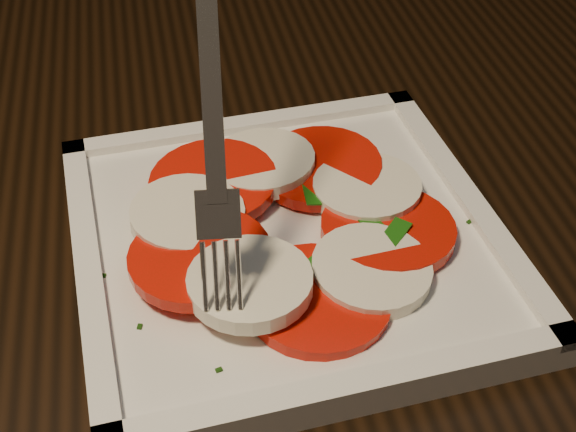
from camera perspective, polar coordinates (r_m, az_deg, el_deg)
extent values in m
cube|color=black|center=(0.55, -2.44, -1.10)|extent=(1.28, 0.93, 0.04)
cube|color=black|center=(1.33, -8.39, 11.12)|extent=(0.51, 0.51, 0.04)
cylinder|color=black|center=(1.39, -16.57, -1.06)|extent=(0.04, 0.04, 0.41)
cylinder|color=black|center=(1.29, -1.90, -2.88)|extent=(0.04, 0.04, 0.41)
cylinder|color=black|center=(1.65, -11.87, 7.11)|extent=(0.04, 0.04, 0.41)
cylinder|color=black|center=(1.57, 0.64, 6.05)|extent=(0.04, 0.04, 0.41)
cube|color=white|center=(0.50, 0.00, -1.97)|extent=(0.30, 0.30, 0.01)
cylinder|color=red|center=(0.45, 2.15, -5.95)|extent=(0.08, 0.08, 0.01)
cylinder|color=white|center=(0.46, 5.96, -3.85)|extent=(0.07, 0.07, 0.02)
cylinder|color=red|center=(0.49, 7.13, -0.93)|extent=(0.08, 0.08, 0.01)
cylinder|color=white|center=(0.51, 5.63, 1.92)|extent=(0.07, 0.07, 0.01)
cylinder|color=red|center=(0.53, 2.25, 3.50)|extent=(0.08, 0.08, 0.01)
cylinder|color=white|center=(0.53, -1.81, 3.78)|extent=(0.07, 0.07, 0.01)
cylinder|color=red|center=(0.52, -5.34, 2.39)|extent=(0.08, 0.08, 0.01)
cylinder|color=white|center=(0.49, -7.15, 0.02)|extent=(0.07, 0.07, 0.01)
cylinder|color=red|center=(0.46, -6.30, -2.88)|extent=(0.08, 0.08, 0.01)
cylinder|color=white|center=(0.44, -2.72, -4.76)|extent=(0.07, 0.07, 0.01)
cube|color=#19570E|center=(0.49, 5.11, 0.34)|extent=(0.03, 0.04, 0.00)
cube|color=#19570E|center=(0.50, 5.09, 0.88)|extent=(0.03, 0.01, 0.00)
cube|color=#19570E|center=(0.52, 0.87, 2.70)|extent=(0.01, 0.03, 0.00)
cube|color=#19570E|center=(0.46, -5.26, -3.27)|extent=(0.04, 0.03, 0.01)
cube|color=#19570E|center=(0.45, 1.12, -3.98)|extent=(0.03, 0.02, 0.00)
cube|color=#19570E|center=(0.48, 7.35, -1.55)|extent=(0.03, 0.03, 0.00)
cube|color=#19570E|center=(0.51, 1.56, 2.03)|extent=(0.01, 0.04, 0.00)
cube|color=#19570E|center=(0.46, -3.75, -3.00)|extent=(0.02, 0.03, 0.01)
cube|color=#14390A|center=(0.56, -3.73, 4.90)|extent=(0.00, 0.00, 0.00)
cube|color=#14390A|center=(0.47, -8.56, -4.79)|extent=(0.00, 0.00, 0.00)
cube|color=#14390A|center=(0.49, 9.33, -2.52)|extent=(0.00, 0.00, 0.00)
cube|color=#14390A|center=(0.58, 2.19, 5.94)|extent=(0.00, 0.00, 0.00)
cube|color=#14390A|center=(0.43, 5.13, -9.07)|extent=(0.00, 0.00, 0.00)
cube|color=#14390A|center=(0.45, 6.79, -6.64)|extent=(0.00, 0.00, 0.00)
cube|color=#14390A|center=(0.55, -1.28, 4.26)|extent=(0.00, 0.00, 0.00)
cube|color=#14390A|center=(0.43, 0.77, -9.17)|extent=(0.00, 0.00, 0.00)
cube|color=#14390A|center=(0.53, -8.69, 1.76)|extent=(0.00, 0.00, 0.00)
cube|color=#14390A|center=(0.49, -10.08, -1.72)|extent=(0.00, 0.00, 0.00)
cube|color=#14390A|center=(0.50, 9.55, -0.95)|extent=(0.00, 0.00, 0.00)
cube|color=#14390A|center=(0.48, -13.02, -4.14)|extent=(0.00, 0.00, 0.00)
cube|color=#14390A|center=(0.48, 9.39, -2.95)|extent=(0.00, 0.00, 0.00)
cube|color=#14390A|center=(0.47, -8.36, -4.53)|extent=(0.00, 0.00, 0.00)
cube|color=#14390A|center=(0.56, -2.22, 4.38)|extent=(0.00, 0.00, 0.00)
cube|color=#14390A|center=(0.45, -10.50, -7.74)|extent=(0.00, 0.00, 0.00)
cube|color=#14390A|center=(0.51, 12.78, -0.40)|extent=(0.00, 0.00, 0.00)
cube|color=#14390A|center=(0.44, 1.76, -8.21)|extent=(0.00, 0.00, 0.00)
cube|color=#14390A|center=(0.42, -4.94, -10.85)|extent=(0.00, 0.00, 0.00)
cube|color=#14390A|center=(0.56, -5.22, 4.40)|extent=(0.00, 0.00, 0.00)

